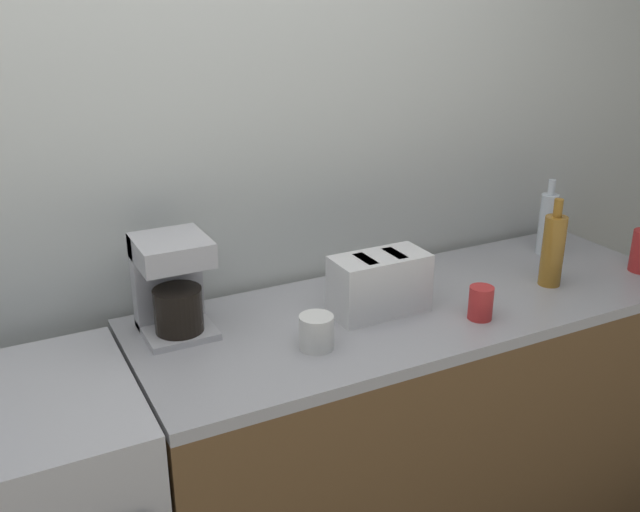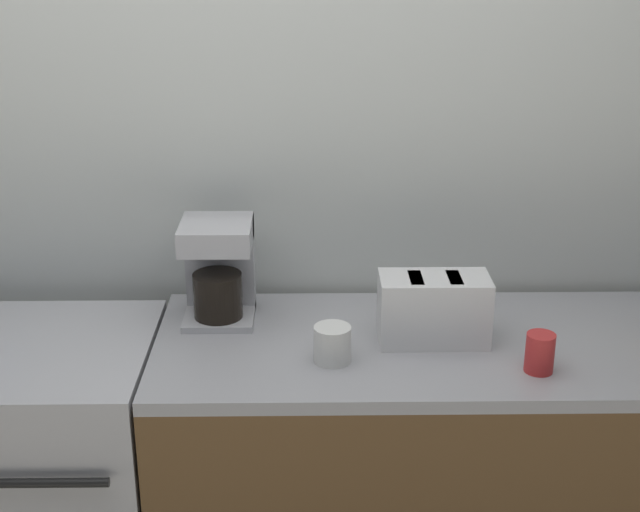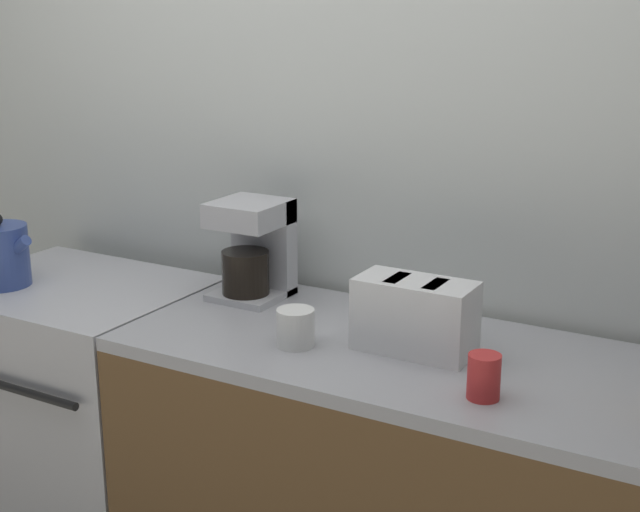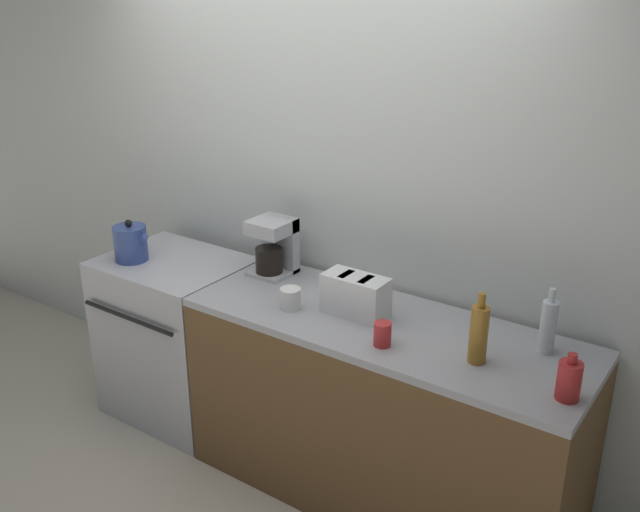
% 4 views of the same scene
% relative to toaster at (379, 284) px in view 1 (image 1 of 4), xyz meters
% --- Properties ---
extents(wall_back, '(8.00, 0.05, 2.60)m').
position_rel_toaster_xyz_m(wall_back, '(-0.49, 0.38, 0.28)').
color(wall_back, silver).
rests_on(wall_back, ground_plane).
extents(counter_block, '(1.84, 0.66, 0.92)m').
position_rel_toaster_xyz_m(counter_block, '(0.16, -0.00, -0.56)').
color(counter_block, brown).
rests_on(counter_block, ground_plane).
extents(toaster, '(0.30, 0.15, 0.19)m').
position_rel_toaster_xyz_m(toaster, '(0.00, 0.00, 0.00)').
color(toaster, white).
rests_on(toaster, counter_block).
extents(coffee_maker, '(0.20, 0.21, 0.29)m').
position_rel_toaster_xyz_m(coffee_maker, '(-0.59, 0.17, 0.06)').
color(coffee_maker, '#B7B7BC').
rests_on(coffee_maker, counter_block).
extents(bottle_clear, '(0.06, 0.06, 0.28)m').
position_rel_toaster_xyz_m(bottle_clear, '(0.82, 0.15, 0.03)').
color(bottle_clear, silver).
rests_on(bottle_clear, counter_block).
extents(bottle_amber, '(0.07, 0.07, 0.30)m').
position_rel_toaster_xyz_m(bottle_amber, '(0.62, -0.08, 0.03)').
color(bottle_amber, '#9E6B23').
rests_on(bottle_amber, counter_block).
extents(cup_white, '(0.10, 0.10, 0.10)m').
position_rel_toaster_xyz_m(cup_white, '(-0.28, -0.12, -0.04)').
color(cup_white, white).
rests_on(cup_white, counter_block).
extents(cup_red, '(0.07, 0.07, 0.10)m').
position_rel_toaster_xyz_m(cup_red, '(0.25, -0.18, -0.04)').
color(cup_red, red).
rests_on(cup_red, counter_block).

